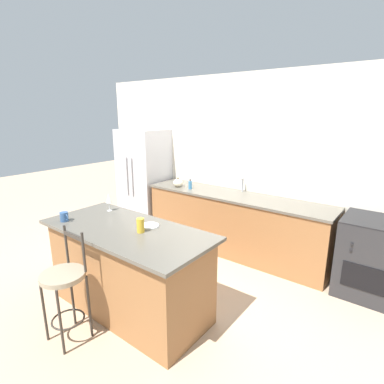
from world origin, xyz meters
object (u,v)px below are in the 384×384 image
(tumbler_cup, at_px, (140,225))
(soap_bottle, at_px, (190,185))
(coffee_mug, at_px, (64,217))
(wine_glass, at_px, (109,198))
(pumpkin_decoration, at_px, (178,183))
(refrigerator, at_px, (145,179))
(oven_range, at_px, (375,258))
(bar_stool_near, at_px, (65,285))
(dinner_plate, at_px, (150,226))

(tumbler_cup, distance_m, soap_bottle, 1.95)
(coffee_mug, height_order, soap_bottle, soap_bottle)
(wine_glass, xyz_separation_m, soap_bottle, (0.05, 1.55, -0.12))
(coffee_mug, distance_m, pumpkin_decoration, 2.09)
(refrigerator, distance_m, oven_range, 3.85)
(coffee_mug, bearing_deg, bar_stool_near, -33.32)
(refrigerator, xyz_separation_m, tumbler_cup, (1.94, -1.92, 0.12))
(refrigerator, bearing_deg, oven_range, 0.07)
(dinner_plate, bearing_deg, bar_stool_near, -108.14)
(oven_range, distance_m, soap_bottle, 2.70)
(dinner_plate, height_order, pumpkin_decoration, pumpkin_decoration)
(wine_glass, relative_size, pumpkin_decoration, 1.33)
(oven_range, xyz_separation_m, pumpkin_decoration, (-2.89, -0.14, 0.52))
(oven_range, xyz_separation_m, dinner_plate, (-1.92, -1.76, 0.50))
(refrigerator, height_order, coffee_mug, refrigerator)
(bar_stool_near, distance_m, dinner_plate, 0.97)
(oven_range, xyz_separation_m, bar_stool_near, (-2.20, -2.60, 0.11))
(dinner_plate, xyz_separation_m, tumbler_cup, (0.04, -0.17, 0.06))
(oven_range, distance_m, pumpkin_decoration, 2.94)
(dinner_plate, distance_m, pumpkin_decoration, 1.89)
(dinner_plate, relative_size, pumpkin_decoration, 1.21)
(refrigerator, bearing_deg, bar_stool_near, -57.96)
(tumbler_cup, bearing_deg, refrigerator, 135.36)
(oven_range, height_order, dinner_plate, dinner_plate)
(bar_stool_near, bearing_deg, dinner_plate, 71.86)
(refrigerator, xyz_separation_m, coffee_mug, (1.04, -2.21, 0.10))
(coffee_mug, bearing_deg, soap_bottle, 86.02)
(refrigerator, distance_m, pumpkin_decoration, 0.95)
(dinner_plate, xyz_separation_m, pumpkin_decoration, (-0.97, 1.62, 0.02))
(dinner_plate, relative_size, wine_glass, 0.91)
(refrigerator, bearing_deg, wine_glass, -55.93)
(wine_glass, bearing_deg, soap_bottle, 88.16)
(soap_bottle, bearing_deg, pumpkin_decoration, -179.24)
(refrigerator, bearing_deg, tumbler_cup, -44.64)
(wine_glass, distance_m, coffee_mug, 0.55)
(oven_range, relative_size, coffee_mug, 7.66)
(bar_stool_near, distance_m, pumpkin_decoration, 2.60)
(soap_bottle, bearing_deg, coffee_mug, -93.98)
(wine_glass, relative_size, tumbler_cup, 1.49)
(oven_range, bearing_deg, refrigerator, -179.93)
(tumbler_cup, bearing_deg, wine_glass, 163.47)
(refrigerator, height_order, pumpkin_decoration, refrigerator)
(dinner_plate, xyz_separation_m, coffee_mug, (-0.86, -0.46, 0.04))
(oven_range, height_order, pumpkin_decoration, pumpkin_decoration)
(refrigerator, bearing_deg, soap_bottle, -6.15)
(bar_stool_near, relative_size, soap_bottle, 6.75)
(refrigerator, relative_size, bar_stool_near, 1.68)
(refrigerator, relative_size, tumbler_cup, 12.44)
(refrigerator, xyz_separation_m, bar_stool_near, (1.63, -2.60, -0.34))
(oven_range, distance_m, coffee_mug, 3.60)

